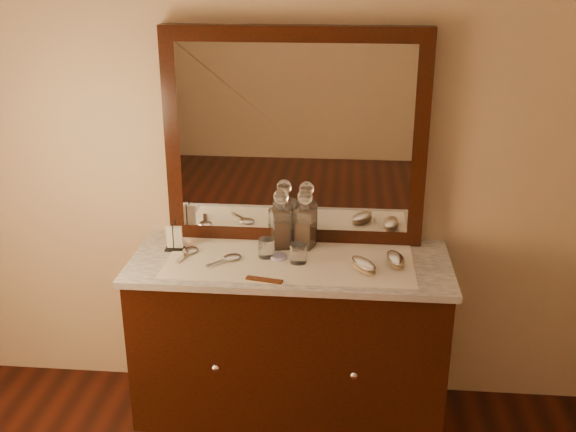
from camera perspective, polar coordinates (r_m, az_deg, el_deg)
The scene contains 18 objects.
dresser_cabinet at distance 3.24m, azimuth 0.16°, elevation -10.83°, with size 1.40×0.55×0.82m, color black.
dresser_plinth at distance 3.45m, azimuth 0.16°, elevation -16.06°, with size 1.46×0.59×0.08m, color black.
knob_left at distance 3.02m, azimuth -6.15°, elevation -12.67°, with size 0.04×0.04×0.04m, color silver.
knob_right at distance 2.97m, azimuth 5.59°, elevation -13.27°, with size 0.04×0.04×0.04m, color silver.
marble_top at distance 3.04m, azimuth 0.17°, elevation -4.00°, with size 1.44×0.59×0.03m, color white.
mirror_frame at distance 3.10m, azimuth 0.59°, elevation 6.61°, with size 1.20×0.08×1.00m, color black.
mirror_glass at distance 3.06m, azimuth 0.54°, elevation 6.45°, with size 1.06×0.01×0.86m, color white.
lace_runner at distance 3.01m, azimuth 0.14°, elevation -3.87°, with size 1.10×0.45×0.00m, color silver.
pin_dish at distance 3.04m, azimuth -0.79°, elevation -3.48°, with size 0.08×0.08×0.01m, color silver.
comb at distance 2.83m, azimuth -2.02°, elevation -5.42°, with size 0.16×0.03×0.01m, color maroon.
napkin_rack at distance 3.16m, azimuth -9.58°, elevation -1.91°, with size 0.09×0.06×0.14m.
decanter_left at distance 3.11m, azimuth -0.58°, elevation -0.78°, with size 0.10×0.10×0.29m.
decanter_right at distance 3.12m, azimuth 1.43°, elevation -0.78°, with size 0.11×0.11×0.28m.
brush_near at distance 2.94m, azimuth 6.42°, elevation -4.17°, with size 0.14×0.18×0.05m.
brush_far at distance 3.01m, azimuth 9.09°, elevation -3.68°, with size 0.10×0.17×0.04m.
hand_mirror_outer at distance 3.12m, azimuth -8.41°, elevation -3.00°, with size 0.09×0.19×0.02m.
hand_mirror_inner at distance 3.03m, azimuth -5.01°, elevation -3.60°, with size 0.16×0.17×0.02m.
tumblers at distance 3.01m, azimuth -0.49°, elevation -2.95°, with size 0.22×0.12×0.09m.
Camera 1 is at (0.24, -0.79, 2.12)m, focal length 41.99 mm.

